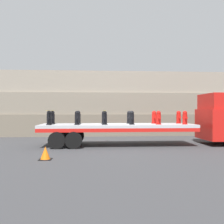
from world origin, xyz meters
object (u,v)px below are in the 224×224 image
(fire_hydrant_black_far_2, at_px, (104,117))
(fire_hydrant_black_near_3, at_px, (132,118))
(fire_hydrant_black_near_0, at_px, (49,118))
(fire_hydrant_red_near_4, at_px, (159,118))
(fire_hydrant_red_far_4, at_px, (154,117))
(truck_cab, at_px, (224,119))
(fire_hydrant_black_near_1, at_px, (77,118))
(traffic_cone, at_px, (45,153))
(flatbed_trailer, at_px, (107,128))
(fire_hydrant_red_far_5, at_px, (179,117))
(fire_hydrant_black_far_3, at_px, (129,117))
(fire_hydrant_red_near_5, at_px, (185,118))
(fire_hydrant_black_far_0, at_px, (52,118))
(fire_hydrant_black_far_1, at_px, (78,117))
(fire_hydrant_black_near_2, at_px, (105,118))

(fire_hydrant_black_far_2, distance_m, fire_hydrant_black_near_3, 1.86)
(fire_hydrant_black_near_0, relative_size, fire_hydrant_red_near_4, 1.00)
(fire_hydrant_red_far_4, bearing_deg, truck_cab, -7.39)
(fire_hydrant_black_near_3, bearing_deg, fire_hydrant_black_near_1, 180.00)
(fire_hydrant_red_far_4, bearing_deg, traffic_cone, -140.98)
(truck_cab, relative_size, fire_hydrant_black_near_0, 3.89)
(flatbed_trailer, bearing_deg, fire_hydrant_red_far_5, 6.95)
(fire_hydrant_black_far_2, xyz_separation_m, traffic_cone, (-2.57, -4.55, -1.34))
(fire_hydrant_black_near_1, relative_size, fire_hydrant_black_near_3, 1.00)
(fire_hydrant_red_near_4, bearing_deg, fire_hydrant_red_far_4, 90.00)
(truck_cab, xyz_separation_m, fire_hydrant_black_far_3, (-5.63, 0.53, 0.10))
(fire_hydrant_red_near_4, xyz_separation_m, fire_hydrant_red_near_5, (1.52, 0.00, 0.00))
(flatbed_trailer, height_order, fire_hydrant_black_far_0, fire_hydrant_black_far_0)
(fire_hydrant_black_near_0, bearing_deg, fire_hydrant_red_far_4, 9.95)
(fire_hydrant_black_far_0, xyz_separation_m, fire_hydrant_black_far_1, (1.52, 0.00, 0.00))
(fire_hydrant_red_far_5, bearing_deg, fire_hydrant_red_near_5, -90.00)
(fire_hydrant_black_far_0, xyz_separation_m, traffic_cone, (0.47, -4.55, -1.34))
(fire_hydrant_black_far_3, bearing_deg, fire_hydrant_red_far_5, 0.00)
(fire_hydrant_black_far_3, relative_size, fire_hydrant_red_near_5, 1.00)
(fire_hydrant_black_near_0, relative_size, fire_hydrant_black_far_2, 1.00)
(fire_hydrant_red_near_5, bearing_deg, fire_hydrant_black_far_0, 172.01)
(flatbed_trailer, height_order, fire_hydrant_black_near_2, fire_hydrant_black_near_2)
(fire_hydrant_black_far_1, distance_m, fire_hydrant_red_far_4, 4.56)
(fire_hydrant_black_far_0, bearing_deg, fire_hydrant_black_near_0, -90.00)
(traffic_cone, bearing_deg, fire_hydrant_black_far_0, 95.95)
(fire_hydrant_black_near_0, xyz_separation_m, fire_hydrant_black_near_1, (1.52, 0.00, 0.00))
(fire_hydrant_black_near_1, bearing_deg, fire_hydrant_red_near_5, 0.00)
(truck_cab, xyz_separation_m, fire_hydrant_black_far_0, (-10.20, 0.53, 0.10))
(fire_hydrant_red_near_4, height_order, fire_hydrant_red_far_4, same)
(flatbed_trailer, height_order, fire_hydrant_red_near_5, fire_hydrant_red_near_5)
(fire_hydrant_black_near_3, height_order, traffic_cone, fire_hydrant_black_near_3)
(fire_hydrant_black_far_0, relative_size, fire_hydrant_black_near_3, 1.00)
(fire_hydrant_red_far_5, bearing_deg, fire_hydrant_black_near_0, -172.01)
(flatbed_trailer, relative_size, traffic_cone, 16.42)
(truck_cab, bearing_deg, fire_hydrant_red_near_4, -172.61)
(fire_hydrant_black_near_2, relative_size, fire_hydrant_red_far_4, 1.00)
(flatbed_trailer, relative_size, fire_hydrant_red_far_4, 11.36)
(fire_hydrant_red_near_5, relative_size, traffic_cone, 1.44)
(fire_hydrant_red_far_5, relative_size, traffic_cone, 1.44)
(fire_hydrant_black_far_1, relative_size, fire_hydrant_red_far_4, 1.00)
(fire_hydrant_black_near_2, bearing_deg, fire_hydrant_black_near_0, 180.00)
(fire_hydrant_black_near_3, bearing_deg, fire_hydrant_black_far_2, 144.94)
(fire_hydrant_red_near_4, bearing_deg, fire_hydrant_black_far_3, 144.94)
(fire_hydrant_red_far_5, bearing_deg, flatbed_trailer, -173.05)
(fire_hydrant_black_near_1, relative_size, fire_hydrant_black_near_2, 1.00)
(fire_hydrant_black_far_0, bearing_deg, fire_hydrant_black_far_3, 0.00)
(truck_cab, bearing_deg, fire_hydrant_black_far_1, 176.48)
(fire_hydrant_black_near_1, distance_m, fire_hydrant_red_far_4, 4.69)
(fire_hydrant_red_near_5, bearing_deg, fire_hydrant_black_near_3, 180.00)
(fire_hydrant_black_near_2, distance_m, fire_hydrant_black_far_3, 1.86)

